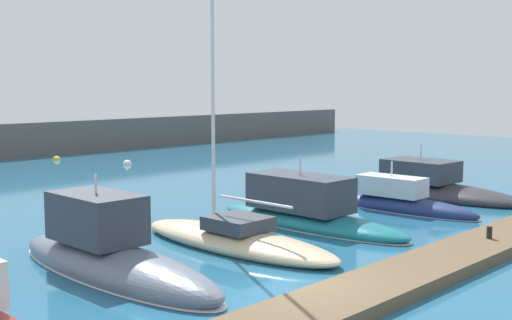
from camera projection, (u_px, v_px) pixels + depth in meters
The scene contains 10 objects.
ground_plane at pixel (297, 294), 19.11m from camera, with size 120.00×120.00×0.00m, color #236084.
dock_pier at pixel (344, 300), 17.96m from camera, with size 40.78×2.32×0.39m, color brown.
motorboat_slate_fourth at pixel (110, 255), 21.19m from camera, with size 2.77×10.16×3.51m.
sailboat_sand_fifth at pixel (235, 237), 24.58m from camera, with size 2.71×9.44×15.26m.
motorboat_teal_sixth at pixel (305, 210), 28.38m from camera, with size 2.70×9.91×3.21m.
motorboat_navy_seventh at pixel (402, 202), 31.65m from camera, with size 2.08×7.38×2.63m.
motorboat_charcoal_eighth at pixel (429, 188), 35.92m from camera, with size 3.85×10.47×3.21m.
mooring_buoy_yellow at pixel (57, 160), 53.00m from camera, with size 0.62×0.62×0.62m, color yellow.
mooring_buoy_white at pixel (127, 164), 49.99m from camera, with size 0.67×0.67×0.67m, color white.
dock_bollard at pixel (489, 232), 24.32m from camera, with size 0.20×0.20×0.44m, color black.
Camera 1 is at (-14.25, -11.94, 5.98)m, focal length 46.93 mm.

